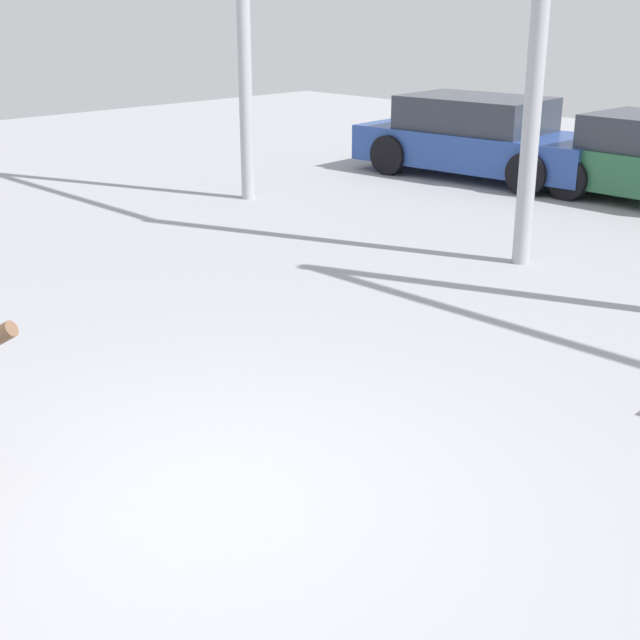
# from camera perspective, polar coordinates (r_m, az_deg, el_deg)

# --- Properties ---
(ground_plane) EXTENTS (36.00, 36.00, 0.00)m
(ground_plane) POSITION_cam_1_polar(r_m,az_deg,el_deg) (5.67, -7.49, -11.29)
(ground_plane) COLOR #9E9EA3
(parked_car_blue) EXTENTS (4.44, 2.22, 1.34)m
(parked_car_blue) POSITION_cam_1_polar(r_m,az_deg,el_deg) (15.73, 10.22, 11.37)
(parked_car_blue) COLOR #284793
(parked_car_blue) RESTS_ON ground_plane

